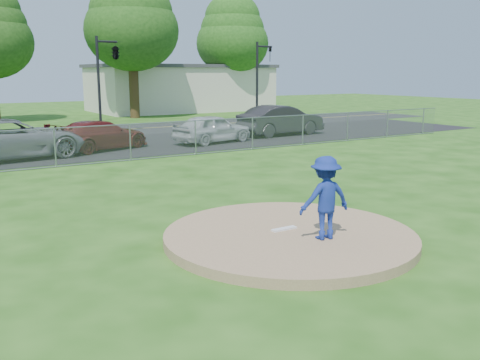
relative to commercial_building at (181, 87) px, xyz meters
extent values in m
plane|color=#1F4E11|center=(-16.00, -28.00, -2.16)|extent=(120.00, 120.00, 0.00)
cylinder|color=#957452|center=(-16.00, -38.00, -2.06)|extent=(5.40, 5.40, 0.20)
cube|color=white|center=(-16.00, -37.80, -1.94)|extent=(0.60, 0.15, 0.04)
cube|color=gray|center=(-16.00, -26.00, -1.41)|extent=(40.00, 0.06, 1.50)
cube|color=black|center=(-16.00, -21.50, -2.15)|extent=(50.00, 8.00, 0.01)
cube|color=#232326|center=(-16.00, -14.00, -2.16)|extent=(60.00, 7.00, 0.01)
cube|color=beige|center=(0.00, 0.00, -0.16)|extent=(16.00, 9.00, 4.00)
cube|color=#3F3F42|center=(0.00, 0.00, 1.99)|extent=(16.40, 9.40, 0.30)
cylinder|color=#382714|center=(-7.00, -6.00, 0.12)|extent=(0.76, 0.76, 4.55)
ellipsoid|color=#1B4813|center=(-7.00, -6.00, 4.57)|extent=(7.28, 7.28, 6.19)
ellipsoid|color=#1B4813|center=(-7.00, -6.00, 5.85)|extent=(6.41, 6.41, 5.45)
cylinder|color=#372514|center=(4.00, -3.00, -0.06)|extent=(0.74, 0.74, 4.20)
ellipsoid|color=#1D4E14|center=(4.00, -3.00, 4.06)|extent=(6.72, 6.72, 5.71)
ellipsoid|color=#1D4E14|center=(4.00, -3.00, 5.23)|extent=(5.91, 5.91, 5.03)
ellipsoid|color=#1D4E14|center=(4.00, -3.00, 6.41)|extent=(5.11, 5.11, 4.34)
cylinder|color=black|center=(-13.00, -16.00, 0.64)|extent=(0.16, 0.16, 5.60)
cylinder|color=black|center=(-12.40, -16.00, 3.14)|extent=(1.20, 0.12, 0.12)
imported|color=black|center=(-11.92, -16.00, 2.64)|extent=(0.53, 2.48, 1.00)
cylinder|color=black|center=(-2.00, -16.00, 0.64)|extent=(0.16, 0.16, 5.60)
cylinder|color=black|center=(-1.40, -16.00, 3.14)|extent=(1.20, 0.12, 0.12)
imported|color=black|center=(-0.92, -16.00, 2.64)|extent=(0.16, 0.20, 1.00)
imported|color=navy|center=(-15.67, -38.73, -1.10)|extent=(1.20, 0.82, 1.72)
imported|color=gray|center=(-19.02, -22.99, -1.31)|extent=(6.39, 3.67, 1.68)
imported|color=maroon|center=(-15.07, -22.33, -1.46)|extent=(5.16, 3.48, 1.39)
imported|color=silver|center=(-9.37, -22.84, -1.41)|extent=(4.58, 2.58, 1.47)
imported|color=#242426|center=(-4.32, -21.92, -1.29)|extent=(5.29, 2.12, 1.71)
camera|label=1|loc=(-22.78, -46.75, 1.40)|focal=40.00mm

